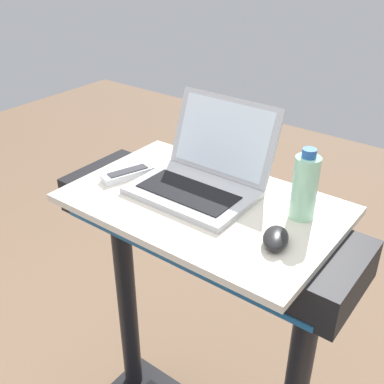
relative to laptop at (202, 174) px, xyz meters
The scene contains 5 objects.
desk_board 0.09m from the laptop, 51.82° to the right, with size 0.74×0.47×0.02m, color beige.
laptop is the anchor object (origin of this frame).
computer_mouse 0.32m from the laptop, 20.95° to the right, with size 0.06×0.10×0.03m, color black.
water_bottle 0.30m from the laptop, ahead, with size 0.06×0.06×0.19m.
tv_remote 0.23m from the laptop, 160.13° to the right, with size 0.10×0.17×0.02m.
Camera 1 is at (0.65, -0.20, 1.79)m, focal length 44.17 mm.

